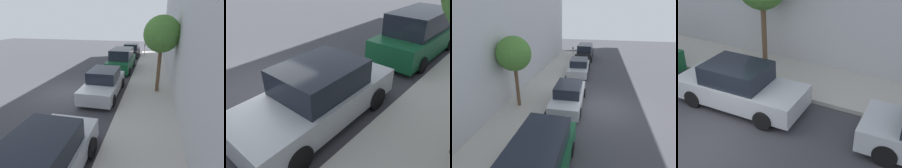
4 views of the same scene
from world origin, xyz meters
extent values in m
plane|color=#38383D|center=(0.00, 0.00, 0.00)|extent=(60.00, 60.00, 0.00)
cube|color=#B2ADA3|center=(4.88, 0.00, 0.07)|extent=(2.75, 32.00, 0.15)
cylinder|color=black|center=(1.56, -4.91, 0.34)|extent=(0.22, 0.68, 0.68)
cylinder|color=black|center=(3.26, -4.91, 0.34)|extent=(0.22, 0.68, 0.68)
cube|color=#B7BABF|center=(2.28, 0.16, 0.56)|extent=(1.87, 4.53, 0.68)
cube|color=black|center=(2.28, 0.26, 1.22)|extent=(1.62, 2.12, 0.64)
cylinder|color=black|center=(1.43, 1.55, 0.31)|extent=(0.22, 0.63, 0.63)
cylinder|color=black|center=(3.13, 1.55, 0.31)|extent=(0.22, 0.63, 0.63)
cylinder|color=black|center=(1.43, -1.24, 0.31)|extent=(0.22, 0.63, 0.63)
cylinder|color=black|center=(3.13, -1.24, 0.31)|extent=(0.22, 0.63, 0.63)
cylinder|color=brown|center=(5.38, 1.09, 1.55)|extent=(0.21, 0.21, 2.80)
camera|label=1|loc=(4.99, -9.23, 4.20)|focal=28.00mm
camera|label=2|loc=(5.65, -2.95, 3.71)|focal=35.00mm
camera|label=3|loc=(0.51, 10.28, 5.74)|focal=28.00mm
camera|label=4|loc=(-5.12, -5.60, 5.86)|focal=50.00mm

